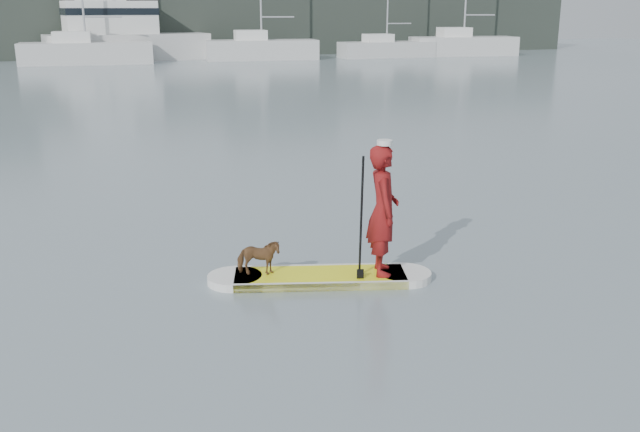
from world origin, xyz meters
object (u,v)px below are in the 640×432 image
object	(u,v)px
paddler	(383,210)
sailboat_g	(463,44)
sailboat_e	(261,48)
sailboat_f	(386,47)
paddleboard	(320,277)
dog	(258,257)
motor_yacht_a	(120,33)
sailboat_d	(86,50)

from	to	relation	value
paddler	sailboat_g	world-z (taller)	sailboat_g
sailboat_e	sailboat_f	bearing A→B (deg)	2.47
paddleboard	sailboat_e	world-z (taller)	sailboat_e
sailboat_g	dog	bearing A→B (deg)	-115.41
dog	paddleboard	bearing A→B (deg)	-87.76
sailboat_f	paddler	bearing A→B (deg)	-115.08
paddleboard	paddler	bearing A→B (deg)	0.00
paddleboard	dog	distance (m)	0.95
dog	sailboat_f	size ratio (longest dim) A/B	0.05
sailboat_e	motor_yacht_a	distance (m)	10.69
paddler	sailboat_d	bearing A→B (deg)	19.44
motor_yacht_a	dog	bearing A→B (deg)	-99.74
motor_yacht_a	sailboat_d	bearing A→B (deg)	-139.90
motor_yacht_a	sailboat_g	bearing A→B (deg)	-14.80
motor_yacht_a	sailboat_f	bearing A→B (deg)	-17.14
sailboat_d	motor_yacht_a	xyz separation A→B (m)	(2.69, 2.96, 1.07)
sailboat_e	sailboat_g	size ratio (longest dim) A/B	1.01
sailboat_d	sailboat_e	world-z (taller)	sailboat_d
sailboat_e	sailboat_f	distance (m)	10.30
sailboat_d	sailboat_e	bearing A→B (deg)	5.90
paddler	paddleboard	bearing A→B (deg)	89.93
sailboat_e	paddler	bearing A→B (deg)	-96.08
sailboat_e	sailboat_g	world-z (taller)	sailboat_e
paddleboard	dog	size ratio (longest dim) A/B	5.06
sailboat_d	sailboat_g	bearing A→B (deg)	3.78
motor_yacht_a	sailboat_e	bearing A→B (deg)	-22.36
paddler	sailboat_e	bearing A→B (deg)	3.45
sailboat_e	sailboat_g	bearing A→B (deg)	4.04
sailboat_d	dog	bearing A→B (deg)	-84.08
paddler	dog	bearing A→B (deg)	89.93
sailboat_d	sailboat_f	world-z (taller)	sailboat_d
paddleboard	sailboat_e	distance (m)	47.03
paddler	motor_yacht_a	distance (m)	48.63
sailboat_d	paddler	bearing A→B (deg)	-81.92
paddler	sailboat_f	size ratio (longest dim) A/B	0.16
dog	sailboat_g	world-z (taller)	sailboat_g
paddler	dog	size ratio (longest dim) A/B	3.01
paddler	motor_yacht_a	xyz separation A→B (m)	(0.06, 48.63, 0.96)
paddler	sailboat_g	distance (m)	52.95
dog	sailboat_d	world-z (taller)	sailboat_d
paddleboard	motor_yacht_a	size ratio (longest dim) A/B	0.26
sailboat_d	motor_yacht_a	distance (m)	4.14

